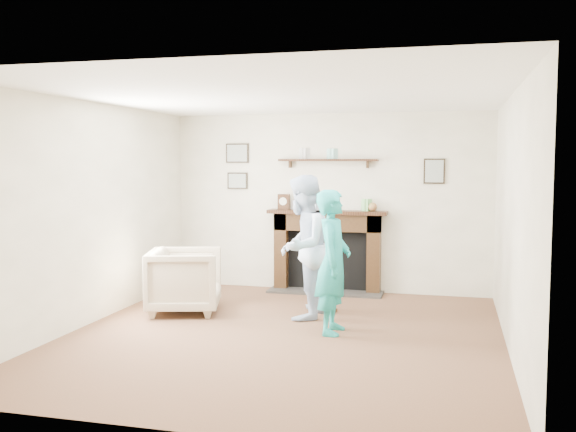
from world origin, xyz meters
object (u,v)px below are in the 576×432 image
(woman, at_px, (333,333))
(man, at_px, (303,318))
(armchair, at_px, (185,312))
(pedestal_table, at_px, (327,259))

(woman, bearing_deg, man, 39.01)
(woman, bearing_deg, armchair, 75.42)
(armchair, bearing_deg, pedestal_table, -89.89)
(man, relative_size, pedestal_table, 1.59)
(armchair, relative_size, man, 0.51)
(armchair, height_order, pedestal_table, pedestal_table)
(man, distance_m, pedestal_table, 0.79)
(man, height_order, pedestal_table, pedestal_table)
(armchair, distance_m, man, 1.46)
(man, xyz_separation_m, pedestal_table, (0.20, 0.41, 0.65))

